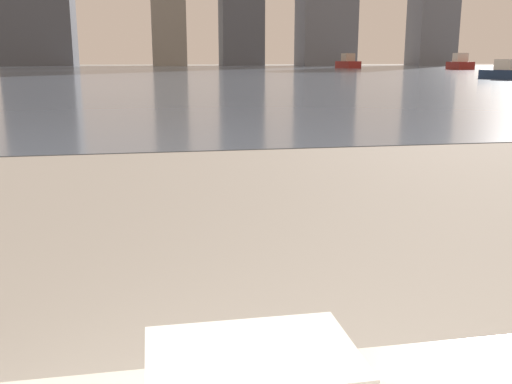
{
  "coord_description": "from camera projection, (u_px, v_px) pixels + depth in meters",
  "views": [
    {
      "loc": [
        -0.33,
        0.13,
        1.08
      ],
      "look_at": [
        0.07,
        2.26,
        0.58
      ],
      "focal_mm": 40.0,
      "sensor_mm": 36.0,
      "label": 1
    }
  ],
  "objects": [
    {
      "name": "harbor_boat_3",
      "position": [
        460.0,
        64.0,
        67.57
      ],
      "size": [
        2.73,
        5.36,
        1.92
      ],
      "color": "maroon",
      "rests_on": "harbor_water"
    },
    {
      "name": "harbor_water",
      "position": [
        151.0,
        71.0,
        59.56
      ],
      "size": [
        180.0,
        110.0,
        0.01
      ],
      "color": "slate",
      "rests_on": "ground_plane"
    },
    {
      "name": "harbor_boat_4",
      "position": [
        348.0,
        63.0,
        79.42
      ],
      "size": [
        1.96,
        5.41,
        2.01
      ],
      "color": "maroon",
      "rests_on": "harbor_water"
    },
    {
      "name": "harbor_boat_5",
      "position": [
        505.0,
        72.0,
        32.86
      ],
      "size": [
        1.82,
        3.19,
        1.13
      ],
      "color": "navy",
      "rests_on": "harbor_water"
    }
  ]
}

